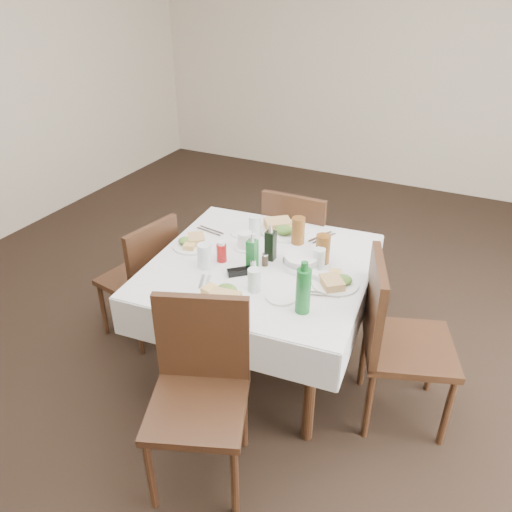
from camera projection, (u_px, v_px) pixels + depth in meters
The scene contains 33 objects.
ground_plane at pixel (272, 370), 3.14m from camera, with size 7.00×7.00×0.00m, color black.
room_shell at pixel (277, 89), 2.28m from camera, with size 6.04×7.04×2.80m.
dining_table at pixel (261, 276), 2.83m from camera, with size 1.28×1.28×0.76m.
chair_north at pixel (297, 243), 3.48m from camera, with size 0.44×0.44×0.93m.
chair_south at pixel (200, 381), 2.31m from camera, with size 0.57×0.57×0.93m.
chair_east at pixel (393, 333), 2.58m from camera, with size 0.58×0.58×0.97m.
chair_west at pixel (145, 273), 3.20m from camera, with size 0.48×0.48×0.87m.
meal_north at pixel (284, 228), 3.10m from camera, with size 0.31×0.31×0.07m.
meal_south at pixel (222, 297), 2.45m from camera, with size 0.29×0.29×0.06m.
meal_east at pixel (336, 281), 2.58m from camera, with size 0.25×0.25×0.05m.
meal_west at pixel (192, 243), 2.95m from camera, with size 0.23×0.23×0.05m.
side_plate_a at pixel (243, 233), 3.09m from camera, with size 0.16×0.16×0.01m.
side_plate_b at pixel (281, 297), 2.49m from camera, with size 0.16×0.16×0.01m.
water_n at pixel (255, 226), 3.04m from camera, with size 0.07×0.07×0.13m.
water_s at pixel (254, 280), 2.52m from camera, with size 0.07×0.07×0.12m.
water_e at pixel (319, 259), 2.71m from camera, with size 0.06×0.06×0.12m.
water_w at pixel (204, 256), 2.72m from camera, with size 0.08×0.08×0.14m.
iced_tea_a at pixel (298, 231), 2.95m from camera, with size 0.08×0.08×0.16m.
iced_tea_b at pixel (323, 249), 2.75m from camera, with size 0.08×0.08×0.17m.
bread_basket at pixel (301, 262), 2.74m from camera, with size 0.21×0.21×0.07m.
oil_cruet_dark at pixel (271, 244), 2.78m from camera, with size 0.05×0.05×0.22m.
oil_cruet_green at pixel (252, 254), 2.69m from camera, with size 0.05×0.05×0.22m.
ketchup_bottle at pixel (222, 252), 2.78m from camera, with size 0.06×0.06×0.12m.
salt_shaker at pixel (253, 265), 2.70m from camera, with size 0.03×0.03×0.07m.
pepper_shaker at pixel (265, 259), 2.75m from camera, with size 0.03×0.03×0.07m.
coffee_mug at pixel (245, 241), 2.91m from camera, with size 0.14×0.14×0.10m.
sunglasses at pixel (241, 271), 2.68m from camera, with size 0.14×0.13×0.03m.
green_bottle at pixel (303, 290), 2.33m from camera, with size 0.07×0.07×0.27m.
sugar_caddy at pixel (317, 277), 2.62m from camera, with size 0.09×0.07×0.04m.
cutlery_n at pixel (322, 238), 3.04m from camera, with size 0.13×0.21×0.01m.
cutlery_s at pixel (204, 285), 2.58m from camera, with size 0.12×0.20×0.01m.
cutlery_e at pixel (322, 295), 2.51m from camera, with size 0.18×0.09×0.01m.
cutlery_w at pixel (210, 231), 3.11m from camera, with size 0.20×0.08×0.01m.
Camera 1 is at (0.95, -2.16, 2.19)m, focal length 35.00 mm.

